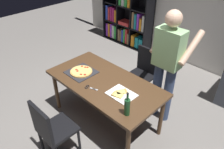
# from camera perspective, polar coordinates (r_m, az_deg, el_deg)

# --- Properties ---
(ground_plane) EXTENTS (12.00, 12.00, 0.00)m
(ground_plane) POSITION_cam_1_polar(r_m,az_deg,el_deg) (3.63, -1.70, -11.50)
(ground_plane) COLOR gray
(back_wall) EXTENTS (6.40, 0.10, 2.80)m
(back_wall) POSITION_cam_1_polar(r_m,az_deg,el_deg) (4.87, 21.78, 17.58)
(back_wall) COLOR silver
(back_wall) RESTS_ON ground_plane
(dining_table) EXTENTS (1.71, 0.88, 0.75)m
(dining_table) POSITION_cam_1_polar(r_m,az_deg,el_deg) (3.18, -1.90, -2.93)
(dining_table) COLOR #4C331E
(dining_table) RESTS_ON ground_plane
(chair_near_camera) EXTENTS (0.42, 0.42, 0.90)m
(chair_near_camera) POSITION_cam_1_polar(r_m,az_deg,el_deg) (2.90, -15.50, -13.25)
(chair_near_camera) COLOR black
(chair_near_camera) RESTS_ON ground_plane
(chair_far_side) EXTENTS (0.42, 0.42, 0.90)m
(chair_far_side) POSITION_cam_1_polar(r_m,az_deg,el_deg) (3.85, 8.12, 1.02)
(chair_far_side) COLOR black
(chair_far_side) RESTS_ON ground_plane
(bookshelf) EXTENTS (1.40, 0.35, 1.95)m
(bookshelf) POSITION_cam_1_polar(r_m,az_deg,el_deg) (5.67, 4.08, 16.52)
(bookshelf) COLOR black
(bookshelf) RESTS_ON ground_plane
(person_serving_pizza) EXTENTS (0.55, 0.54, 1.75)m
(person_serving_pizza) POSITION_cam_1_polar(r_m,az_deg,el_deg) (3.20, 14.12, 3.06)
(person_serving_pizza) COLOR #38476B
(person_serving_pizza) RESTS_ON ground_plane
(pepperoni_pizza_on_tray) EXTENTS (0.39, 0.39, 0.04)m
(pepperoni_pizza_on_tray) POSITION_cam_1_polar(r_m,az_deg,el_deg) (3.36, -7.97, 0.73)
(pepperoni_pizza_on_tray) COLOR #2D2D33
(pepperoni_pizza_on_tray) RESTS_ON dining_table
(pizza_slices_on_towel) EXTENTS (0.36, 0.28, 0.03)m
(pizza_slices_on_towel) POSITION_cam_1_polar(r_m,az_deg,el_deg) (2.90, 2.31, -5.03)
(pizza_slices_on_towel) COLOR white
(pizza_slices_on_towel) RESTS_ON dining_table
(wine_bottle) EXTENTS (0.07, 0.07, 0.32)m
(wine_bottle) POSITION_cam_1_polar(r_m,az_deg,el_deg) (2.56, 3.93, -8.28)
(wine_bottle) COLOR #194723
(wine_bottle) RESTS_ON dining_table
(kitchen_scissors) EXTENTS (0.20, 0.11, 0.01)m
(kitchen_scissors) POSITION_cam_1_polar(r_m,az_deg,el_deg) (3.03, -5.86, -3.39)
(kitchen_scissors) COLOR silver
(kitchen_scissors) RESTS_ON dining_table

